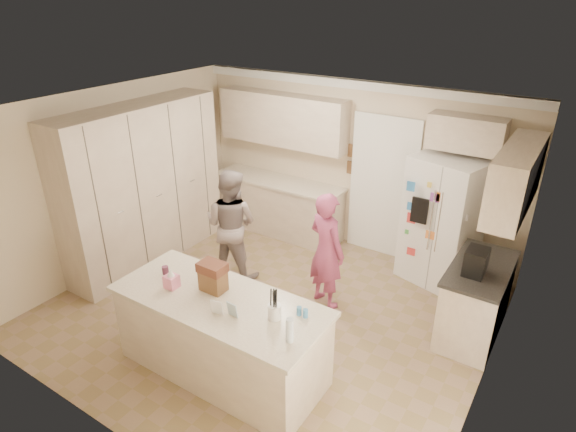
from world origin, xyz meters
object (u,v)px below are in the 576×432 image
Objects in this scene: utensil_crock at (274,312)px; dollhouse_body at (213,281)px; teen_girl at (326,251)px; refrigerator at (442,221)px; tissue_box at (172,281)px; teen_boy at (231,224)px; island_base at (222,337)px; coffee_maker at (476,262)px.

dollhouse_body is at bearing 176.42° from utensil_crock.
utensil_crock is 0.10× the size of teen_girl.
refrigerator is 12.86× the size of tissue_box.
refrigerator is at bearing 76.79° from utensil_crock.
teen_boy is (-1.78, 1.53, -0.20)m from utensil_crock.
utensil_crock is 0.80m from dollhouse_body.
tissue_box is at bearing 84.18° from teen_girl.
teen_boy reaches higher than tissue_box.
utensil_crock is at bearing 4.40° from island_base.
utensil_crock is at bearing -127.12° from coffee_maker.
island_base is at bearing 115.97° from teen_boy.
refrigerator is at bearing 58.89° from tissue_box.
refrigerator reaches higher than island_base.
teen_boy reaches higher than coffee_maker.
utensil_crock is 1.07× the size of tissue_box.
dollhouse_body is at bearing -101.50° from refrigerator.
dollhouse_body reaches higher than utensil_crock.
teen_girl is (0.32, 1.69, 0.34)m from island_base.
refrigerator is 3.69m from tissue_box.
refrigerator is at bearing -106.93° from teen_girl.
island_base is 8.46× the size of dollhouse_body.
refrigerator is 1.72m from teen_girl.
refrigerator is at bearing 63.02° from dollhouse_body.
dollhouse_body is (-1.51, -2.96, 0.14)m from refrigerator.
tissue_box is at bearing -105.63° from refrigerator.
utensil_crock is at bearing 7.13° from tissue_box.
teen_girl is at bearing 79.22° from island_base.
dollhouse_body is at bearing 113.90° from teen_boy.
tissue_box is 0.54× the size of dollhouse_body.
island_base is at bearing -137.17° from coffee_maker.
teen_boy is (-0.58, 1.68, -0.19)m from tissue_box.
tissue_box is at bearing -153.43° from dollhouse_body.
coffee_maker is 1.77m from teen_girl.
teen_girl reaches higher than dollhouse_body.
dollhouse_body is 1.79m from teen_boy.
tissue_box is (-1.91, -3.16, 0.10)m from refrigerator.
dollhouse_body is at bearing 93.63° from teen_girl.
refrigerator is 1.15× the size of teen_girl.
refrigerator reaches higher than dollhouse_body.
utensil_crock is 2.36m from teen_boy.
tissue_box is 2.00m from teen_girl.
teen_boy reaches higher than utensil_crock.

